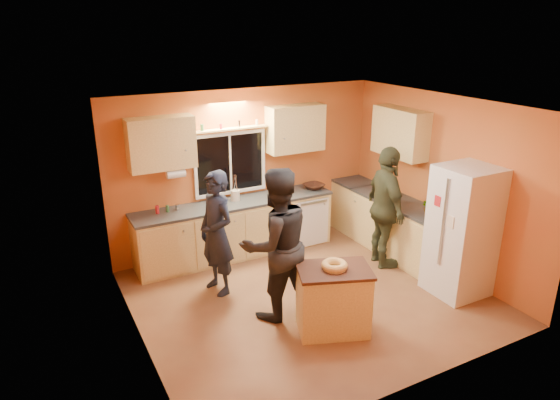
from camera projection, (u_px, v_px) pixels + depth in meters
ground at (310, 297)px, 6.82m from camera, size 4.50×4.50×0.00m
room_shell at (304, 175)px, 6.67m from camera, size 4.54×4.04×2.61m
back_counter at (257, 224)px, 8.09m from camera, size 4.23×0.62×0.90m
right_counter at (399, 228)px, 7.95m from camera, size 0.62×1.84×0.90m
refrigerator at (462, 231)px, 6.69m from camera, size 0.72×0.70×1.80m
island at (333, 299)px, 5.97m from camera, size 1.01×0.85×0.83m
bundt_pastry at (334, 265)px, 5.82m from camera, size 0.31×0.31×0.09m
person_left at (217, 233)px, 6.72m from camera, size 0.54×0.71×1.74m
person_center at (276, 245)px, 6.12m from camera, size 0.97×0.76×1.96m
person_right at (386, 208)px, 7.44m from camera, size 0.74×1.18×1.87m
mixing_bowl at (314, 186)px, 8.38m from camera, size 0.39×0.39×0.08m
utensil_crock at (235, 195)px, 7.82m from camera, size 0.14×0.14×0.17m
potted_plant at (431, 207)px, 7.13m from camera, size 0.35×0.33×0.31m
red_box at (394, 194)px, 8.04m from camera, size 0.18×0.15×0.07m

